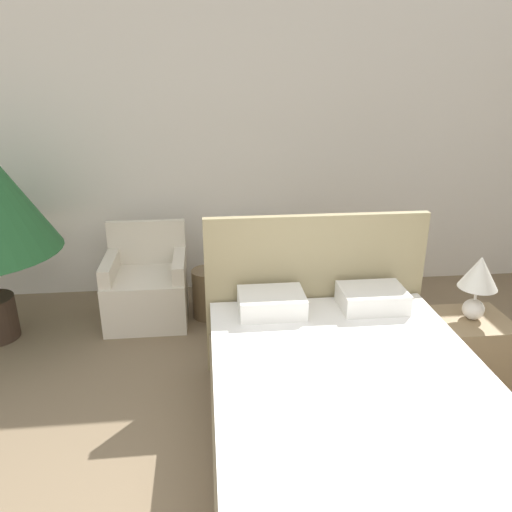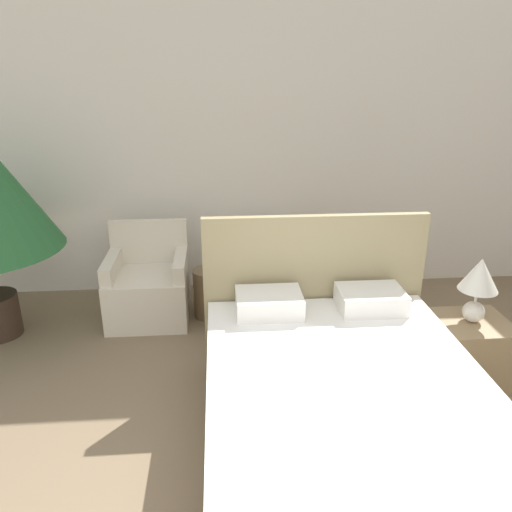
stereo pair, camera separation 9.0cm
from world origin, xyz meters
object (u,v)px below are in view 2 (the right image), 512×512
object	(u,v)px
bed	(343,410)
table_lamp	(479,281)
side_table	(210,293)
armchair_near_window_right	(270,286)
nightstand	(467,350)
armchair_near_window_left	(149,290)

from	to	relation	value
bed	table_lamp	bearing A→B (deg)	32.45
bed	side_table	bearing A→B (deg)	113.01
armchair_near_window_right	nightstand	xyz separation A→B (m)	(1.31, -1.12, -0.04)
nightstand	armchair_near_window_right	bearing A→B (deg)	139.46
nightstand	table_lamp	distance (m)	0.54
table_lamp	armchair_near_window_left	bearing A→B (deg)	154.96
nightstand	side_table	bearing A→B (deg)	148.75
table_lamp	side_table	xyz separation A→B (m)	(-1.85, 1.12, -0.55)
bed	nightstand	size ratio (longest dim) A/B	3.94
table_lamp	nightstand	bearing A→B (deg)	-40.25
armchair_near_window_left	armchair_near_window_right	xyz separation A→B (m)	(1.08, -0.00, 0.00)
armchair_near_window_right	side_table	xyz separation A→B (m)	(-0.54, 0.01, -0.05)
nightstand	side_table	xyz separation A→B (m)	(-1.85, 1.12, -0.01)
bed	armchair_near_window_right	distance (m)	1.81
nightstand	side_table	distance (m)	2.16
armchair_near_window_right	side_table	distance (m)	0.55
armchair_near_window_right	side_table	bearing A→B (deg)	-172.56
table_lamp	bed	bearing A→B (deg)	-147.55
table_lamp	side_table	bearing A→B (deg)	148.76
armchair_near_window_right	nightstand	distance (m)	1.72
armchair_near_window_left	nightstand	distance (m)	2.64
bed	nightstand	distance (m)	1.28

